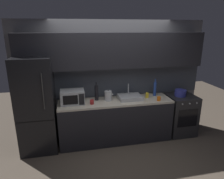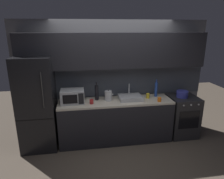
{
  "view_description": "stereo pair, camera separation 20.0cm",
  "coord_description": "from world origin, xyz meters",
  "px_view_note": "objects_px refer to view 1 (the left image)",
  "views": [
    {
      "loc": [
        -0.88,
        -2.92,
        2.34
      ],
      "look_at": [
        -0.08,
        0.9,
        1.14
      ],
      "focal_mm": 32.43,
      "sensor_mm": 36.0,
      "label": 1
    },
    {
      "loc": [
        -0.69,
        -2.95,
        2.34
      ],
      "look_at": [
        -0.08,
        0.9,
        1.14
      ],
      "focal_mm": 32.43,
      "sensor_mm": 36.0,
      "label": 2
    }
  ],
  "objects_px": {
    "microwave": "(72,97)",
    "oven_range": "(180,114)",
    "refrigerator": "(37,105)",
    "kettle": "(108,96)",
    "mug_orange": "(159,99)",
    "wine_bottle_dark": "(97,93)",
    "mug_yellow": "(147,95)",
    "cooking_pot": "(180,93)",
    "wine_bottle_blue": "(155,89)",
    "mug_red": "(92,102)"
  },
  "relations": [
    {
      "from": "oven_range",
      "to": "microwave",
      "type": "xyz_separation_m",
      "value": [
        -2.38,
        0.02,
        0.58
      ]
    },
    {
      "from": "mug_yellow",
      "to": "microwave",
      "type": "bearing_deg",
      "value": -178.89
    },
    {
      "from": "mug_yellow",
      "to": "cooking_pot",
      "type": "distance_m",
      "value": 0.76
    },
    {
      "from": "kettle",
      "to": "mug_orange",
      "type": "height_order",
      "value": "kettle"
    },
    {
      "from": "refrigerator",
      "to": "oven_range",
      "type": "xyz_separation_m",
      "value": [
        3.06,
        -0.0,
        -0.47
      ]
    },
    {
      "from": "wine_bottle_dark",
      "to": "wine_bottle_blue",
      "type": "height_order",
      "value": "wine_bottle_blue"
    },
    {
      "from": "kettle",
      "to": "mug_orange",
      "type": "bearing_deg",
      "value": -12.96
    },
    {
      "from": "refrigerator",
      "to": "mug_yellow",
      "type": "relative_size",
      "value": 17.56
    },
    {
      "from": "wine_bottle_blue",
      "to": "mug_red",
      "type": "xyz_separation_m",
      "value": [
        -1.41,
        -0.23,
        -0.12
      ]
    },
    {
      "from": "microwave",
      "to": "kettle",
      "type": "bearing_deg",
      "value": 2.08
    },
    {
      "from": "wine_bottle_dark",
      "to": "mug_orange",
      "type": "distance_m",
      "value": 1.29
    },
    {
      "from": "kettle",
      "to": "cooking_pot",
      "type": "height_order",
      "value": "kettle"
    },
    {
      "from": "kettle",
      "to": "wine_bottle_blue",
      "type": "distance_m",
      "value": 1.07
    },
    {
      "from": "wine_bottle_blue",
      "to": "cooking_pot",
      "type": "xyz_separation_m",
      "value": [
        0.55,
        -0.14,
        -0.09
      ]
    },
    {
      "from": "microwave",
      "to": "cooking_pot",
      "type": "relative_size",
      "value": 1.83
    },
    {
      "from": "wine_bottle_blue",
      "to": "mug_orange",
      "type": "bearing_deg",
      "value": -97.86
    },
    {
      "from": "refrigerator",
      "to": "wine_bottle_dark",
      "type": "xyz_separation_m",
      "value": [
        1.17,
        0.12,
        0.14
      ]
    },
    {
      "from": "refrigerator",
      "to": "mug_yellow",
      "type": "bearing_deg",
      "value": 1.24
    },
    {
      "from": "wine_bottle_blue",
      "to": "cooking_pot",
      "type": "bearing_deg",
      "value": -14.04
    },
    {
      "from": "mug_red",
      "to": "mug_orange",
      "type": "xyz_separation_m",
      "value": [
        1.37,
        -0.09,
        0.0
      ]
    },
    {
      "from": "wine_bottle_blue",
      "to": "kettle",
      "type": "bearing_deg",
      "value": -175.03
    },
    {
      "from": "kettle",
      "to": "wine_bottle_dark",
      "type": "bearing_deg",
      "value": 162.96
    },
    {
      "from": "refrigerator",
      "to": "microwave",
      "type": "distance_m",
      "value": 0.69
    },
    {
      "from": "microwave",
      "to": "mug_yellow",
      "type": "bearing_deg",
      "value": 1.11
    },
    {
      "from": "mug_orange",
      "to": "cooking_pot",
      "type": "height_order",
      "value": "cooking_pot"
    },
    {
      "from": "refrigerator",
      "to": "mug_red",
      "type": "distance_m",
      "value": 1.05
    },
    {
      "from": "microwave",
      "to": "oven_range",
      "type": "bearing_deg",
      "value": -0.47
    },
    {
      "from": "oven_range",
      "to": "kettle",
      "type": "distance_m",
      "value": 1.75
    },
    {
      "from": "oven_range",
      "to": "microwave",
      "type": "height_order",
      "value": "microwave"
    },
    {
      "from": "oven_range",
      "to": "cooking_pot",
      "type": "height_order",
      "value": "cooking_pot"
    },
    {
      "from": "cooking_pot",
      "to": "wine_bottle_blue",
      "type": "bearing_deg",
      "value": 165.96
    },
    {
      "from": "microwave",
      "to": "mug_red",
      "type": "bearing_deg",
      "value": -17.35
    },
    {
      "from": "microwave",
      "to": "wine_bottle_blue",
      "type": "relative_size",
      "value": 1.21
    },
    {
      "from": "microwave",
      "to": "wine_bottle_blue",
      "type": "xyz_separation_m",
      "value": [
        1.78,
        0.12,
        0.03
      ]
    },
    {
      "from": "refrigerator",
      "to": "microwave",
      "type": "height_order",
      "value": "refrigerator"
    },
    {
      "from": "wine_bottle_blue",
      "to": "cooking_pot",
      "type": "height_order",
      "value": "wine_bottle_blue"
    },
    {
      "from": "mug_orange",
      "to": "cooking_pot",
      "type": "xyz_separation_m",
      "value": [
        0.59,
        0.19,
        0.03
      ]
    },
    {
      "from": "microwave",
      "to": "cooking_pot",
      "type": "xyz_separation_m",
      "value": [
        2.33,
        -0.02,
        -0.07
      ]
    },
    {
      "from": "microwave",
      "to": "wine_bottle_dark",
      "type": "distance_m",
      "value": 0.5
    },
    {
      "from": "refrigerator",
      "to": "wine_bottle_dark",
      "type": "bearing_deg",
      "value": 5.62
    },
    {
      "from": "mug_red",
      "to": "kettle",
      "type": "bearing_deg",
      "value": 21.66
    },
    {
      "from": "refrigerator",
      "to": "kettle",
      "type": "bearing_deg",
      "value": 1.82
    },
    {
      "from": "refrigerator",
      "to": "kettle",
      "type": "distance_m",
      "value": 1.4
    },
    {
      "from": "mug_yellow",
      "to": "mug_red",
      "type": "bearing_deg",
      "value": -173.15
    },
    {
      "from": "mug_red",
      "to": "mug_yellow",
      "type": "bearing_deg",
      "value": 6.85
    },
    {
      "from": "oven_range",
      "to": "wine_bottle_blue",
      "type": "height_order",
      "value": "wine_bottle_blue"
    },
    {
      "from": "mug_red",
      "to": "microwave",
      "type": "bearing_deg",
      "value": 162.65
    },
    {
      "from": "microwave",
      "to": "mug_orange",
      "type": "bearing_deg",
      "value": -6.82
    },
    {
      "from": "cooking_pot",
      "to": "kettle",
      "type": "bearing_deg",
      "value": 178.42
    },
    {
      "from": "oven_range",
      "to": "refrigerator",
      "type": "bearing_deg",
      "value": 179.98
    }
  ]
}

